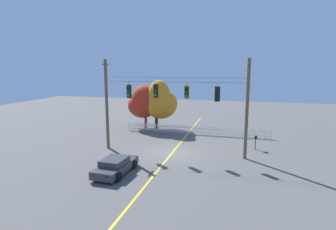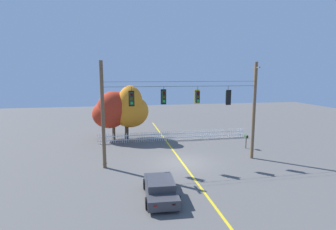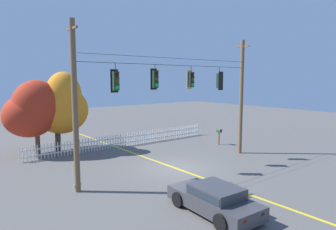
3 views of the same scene
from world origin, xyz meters
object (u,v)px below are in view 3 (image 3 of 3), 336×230
object	(u,v)px
fire_hydrant	(77,184)
roadside_mailbox	(219,132)
traffic_signal_northbound_secondary	(155,79)
traffic_signal_southbound_primary	(191,80)
traffic_signal_northbound_primary	(115,81)
autumn_maple_near_fence	(33,111)
parked_car	(214,198)
traffic_signal_westbound_side	(219,81)
autumn_maple_mid	(61,106)

from	to	relation	value
fire_hydrant	roadside_mailbox	distance (m)	13.51
traffic_signal_northbound_secondary	traffic_signal_southbound_primary	distance (m)	2.71
traffic_signal_northbound_secondary	traffic_signal_northbound_primary	bearing A→B (deg)	180.00
autumn_maple_near_fence	roadside_mailbox	size ratio (longest dim) A/B	3.99
fire_hydrant	roadside_mailbox	world-z (taller)	roadside_mailbox
fire_hydrant	parked_car	bearing A→B (deg)	-59.16
roadside_mailbox	autumn_maple_near_fence	bearing A→B (deg)	155.07
traffic_signal_northbound_primary	traffic_signal_northbound_secondary	world-z (taller)	same
traffic_signal_southbound_primary	roadside_mailbox	distance (m)	7.78
traffic_signal_westbound_side	parked_car	size ratio (longest dim) A/B	0.37
traffic_signal_southbound_primary	traffic_signal_northbound_secondary	bearing A→B (deg)	179.99
autumn_maple_mid	fire_hydrant	world-z (taller)	autumn_maple_mid
parked_car	fire_hydrant	bearing A→B (deg)	120.84
traffic_signal_northbound_secondary	traffic_signal_westbound_side	bearing A→B (deg)	-0.21
traffic_signal_northbound_secondary	parked_car	bearing A→B (deg)	-102.08
traffic_signal_northbound_primary	traffic_signal_northbound_secondary	xyz separation A→B (m)	(2.46, -0.00, 0.09)
traffic_signal_southbound_primary	traffic_signal_westbound_side	distance (m)	2.55
fire_hydrant	traffic_signal_northbound_secondary	bearing A→B (deg)	-0.22
traffic_signal_northbound_primary	autumn_maple_near_fence	xyz separation A→B (m)	(-1.73, 8.80, -2.12)
autumn_maple_near_fence	traffic_signal_northbound_secondary	bearing A→B (deg)	-64.52
traffic_signal_northbound_secondary	autumn_maple_mid	xyz separation A→B (m)	(-2.22, 8.79, -1.98)
traffic_signal_westbound_side	autumn_maple_mid	xyz separation A→B (m)	(-7.48, 8.81, -1.86)
traffic_signal_westbound_side	fire_hydrant	size ratio (longest dim) A/B	2.04
traffic_signal_westbound_side	fire_hydrant	world-z (taller)	traffic_signal_westbound_side
traffic_signal_southbound_primary	roadside_mailbox	xyz separation A→B (m)	(5.85, 2.87, -4.26)
fire_hydrant	roadside_mailbox	bearing A→B (deg)	12.20
roadside_mailbox	autumn_maple_mid	bearing A→B (deg)	151.24
autumn_maple_mid	fire_hydrant	distance (m)	9.59
autumn_maple_near_fence	fire_hydrant	distance (m)	9.22
traffic_signal_southbound_primary	fire_hydrant	size ratio (longest dim) A/B	1.86
autumn_maple_mid	traffic_signal_westbound_side	bearing A→B (deg)	-49.65
parked_car	autumn_maple_mid	bearing A→B (deg)	93.95
traffic_signal_southbound_primary	autumn_maple_near_fence	distance (m)	11.40
traffic_signal_northbound_primary	traffic_signal_northbound_secondary	bearing A→B (deg)	-0.00
traffic_signal_northbound_primary	traffic_signal_westbound_side	size ratio (longest dim) A/B	0.97
traffic_signal_northbound_secondary	autumn_maple_mid	world-z (taller)	traffic_signal_northbound_secondary
parked_car	roadside_mailbox	xyz separation A→B (m)	(9.78, 8.56, 0.48)
traffic_signal_northbound_secondary	autumn_maple_near_fence	xyz separation A→B (m)	(-4.19, 8.80, -2.21)
roadside_mailbox	traffic_signal_northbound_primary	bearing A→B (deg)	-165.42
autumn_maple_near_fence	fire_hydrant	bearing A→B (deg)	-92.81
traffic_signal_northbound_secondary	fire_hydrant	size ratio (longest dim) A/B	1.85
traffic_signal_northbound_primary	roadside_mailbox	world-z (taller)	traffic_signal_northbound_primary
traffic_signal_northbound_secondary	parked_car	xyz separation A→B (m)	(-1.22, -5.69, -4.77)
autumn_maple_mid	traffic_signal_southbound_primary	bearing A→B (deg)	-60.71
traffic_signal_westbound_side	autumn_maple_near_fence	xyz separation A→B (m)	(-9.46, 8.82, -2.10)
traffic_signal_westbound_side	traffic_signal_northbound_secondary	bearing A→B (deg)	179.79
fire_hydrant	traffic_signal_westbound_side	bearing A→B (deg)	-0.21
traffic_signal_southbound_primary	traffic_signal_westbound_side	bearing A→B (deg)	-0.42
traffic_signal_westbound_side	roadside_mailbox	xyz separation A→B (m)	(3.30, 2.89, -4.17)
traffic_signal_westbound_side	parked_car	xyz separation A→B (m)	(-6.48, -5.67, -4.65)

